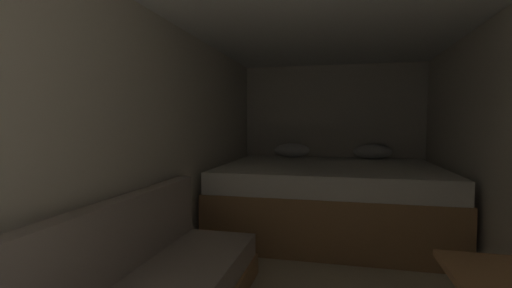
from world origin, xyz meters
name	(u,v)px	position (x,y,z in m)	size (l,w,h in m)	color
wall_back	(332,138)	(0.00, 4.62, 1.04)	(2.62, 0.05, 2.07)	beige
wall_left	(158,150)	(-1.28, 1.93, 1.04)	(0.05, 5.32, 2.07)	beige
bed	(329,197)	(0.00, 3.55, 0.39)	(2.40, 2.00, 0.97)	#9E7247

